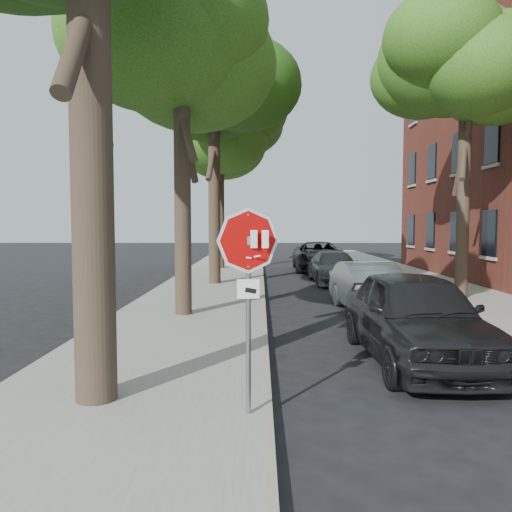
# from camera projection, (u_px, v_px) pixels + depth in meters

# --- Properties ---
(ground) EXTENTS (120.00, 120.00, 0.00)m
(ground) POSITION_uv_depth(u_px,v_px,m) (303.00, 423.00, 6.34)
(ground) COLOR black
(ground) RESTS_ON ground
(sidewalk_left) EXTENTS (4.00, 55.00, 0.12)m
(sidewalk_left) POSITION_uv_depth(u_px,v_px,m) (207.00, 291.00, 18.33)
(sidewalk_left) COLOR gray
(sidewalk_left) RESTS_ON ground
(sidewalk_right) EXTENTS (4.00, 55.00, 0.12)m
(sidewalk_right) POSITION_uv_depth(u_px,v_px,m) (439.00, 291.00, 18.26)
(sidewalk_right) COLOR gray
(sidewalk_right) RESTS_ON ground
(curb_left) EXTENTS (0.12, 55.00, 0.13)m
(curb_left) POSITION_uv_depth(u_px,v_px,m) (263.00, 291.00, 18.32)
(curb_left) COLOR #9E9384
(curb_left) RESTS_ON ground
(curb_right) EXTENTS (0.12, 55.00, 0.13)m
(curb_right) POSITION_uv_depth(u_px,v_px,m) (383.00, 291.00, 18.28)
(curb_right) COLOR #9E9384
(curb_right) RESTS_ON ground
(stop_sign) EXTENTS (0.76, 0.34, 2.61)m
(stop_sign) POSITION_uv_depth(u_px,v_px,m) (248.00, 270.00, 6.20)
(stop_sign) COLOR gray
(stop_sign) RESTS_ON sidewalk_left
(tree_mid_a) EXTENTS (5.59, 5.19, 9.84)m
(tree_mid_a) POSITION_uv_depth(u_px,v_px,m) (181.00, 29.00, 12.97)
(tree_mid_a) COLOR black
(tree_mid_a) RESTS_ON sidewalk_left
(tree_mid_b) EXTENTS (5.88, 5.46, 10.36)m
(tree_mid_b) POSITION_uv_depth(u_px,v_px,m) (213.00, 87.00, 19.94)
(tree_mid_b) COLOR black
(tree_mid_b) RESTS_ON sidewalk_left
(tree_far) EXTENTS (5.29, 4.91, 9.33)m
(tree_far) POSITION_uv_depth(u_px,v_px,m) (220.00, 137.00, 26.96)
(tree_far) COLOR black
(tree_far) RESTS_ON sidewalk_left
(tree_right) EXTENTS (5.29, 4.91, 9.33)m
(tree_right) POSITION_uv_depth(u_px,v_px,m) (464.00, 77.00, 15.92)
(tree_right) COLOR black
(tree_right) RESTS_ON sidewalk_right
(car_a) EXTENTS (2.06, 4.94, 1.67)m
(car_a) POSITION_uv_depth(u_px,v_px,m) (416.00, 316.00, 9.14)
(car_a) COLOR black
(car_a) RESTS_ON ground
(car_b) EXTENTS (1.85, 4.41, 1.42)m
(car_b) POSITION_uv_depth(u_px,v_px,m) (371.00, 288.00, 14.14)
(car_b) COLOR #B5B8BE
(car_b) RESTS_ON ground
(car_c) EXTENTS (2.02, 4.71, 1.35)m
(car_c) POSITION_uv_depth(u_px,v_px,m) (334.00, 267.00, 21.23)
(car_c) COLOR #4F4F54
(car_c) RESTS_ON ground
(car_d) EXTENTS (2.73, 5.70, 1.57)m
(car_d) POSITION_uv_depth(u_px,v_px,m) (319.00, 256.00, 26.66)
(car_d) COLOR black
(car_d) RESTS_ON ground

